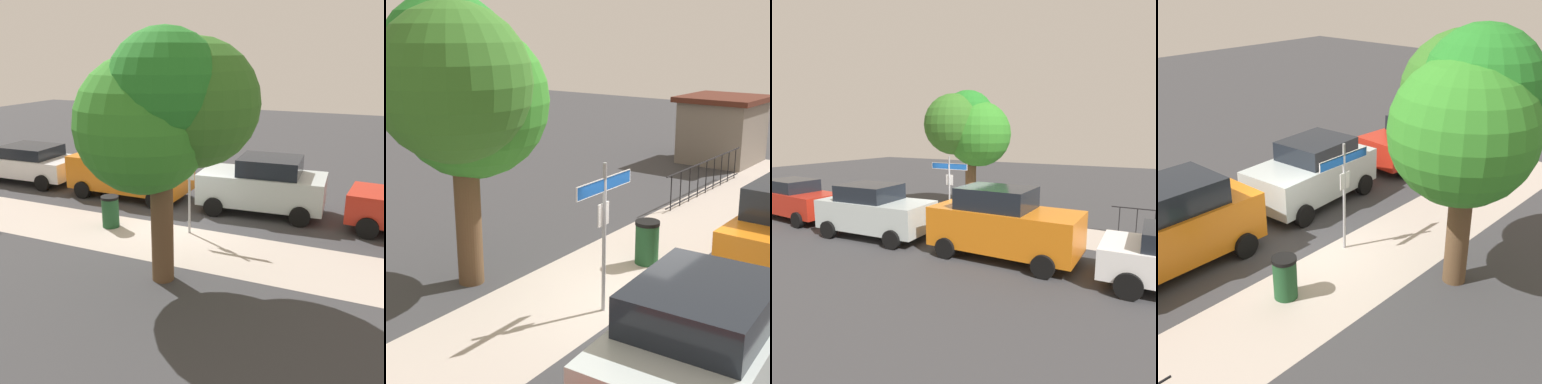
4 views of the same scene
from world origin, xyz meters
TOP-DOWN VIEW (x-y plane):
  - ground_plane at (0.00, 0.00)m, footprint 60.00×60.00m
  - sidewalk_strip at (2.00, 1.30)m, footprint 24.00×2.60m
  - street_sign at (-0.56, 0.40)m, footprint 1.65×0.07m
  - shade_tree at (-1.37, 3.10)m, footprint 3.91×3.53m
  - car_red at (-6.99, -2.01)m, footprint 4.35×2.18m
  - car_silver at (-2.06, -2.28)m, footprint 4.21×2.33m
  - car_orange at (2.87, -2.05)m, footprint 4.44×2.09m
  - trash_bin at (1.88, 0.90)m, footprint 0.55×0.55m

SIDE VIEW (x-z plane):
  - ground_plane at x=0.00m, z-range 0.00..0.00m
  - sidewalk_strip at x=2.00m, z-range 0.00..0.00m
  - trash_bin at x=1.88m, z-range 0.00..0.98m
  - car_red at x=-6.99m, z-range 0.02..1.74m
  - car_silver at x=-2.06m, z-range 0.00..1.91m
  - car_orange at x=2.87m, z-range -0.01..2.13m
  - street_sign at x=-0.56m, z-range 0.55..3.35m
  - shade_tree at x=-1.37m, z-range 1.17..6.88m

